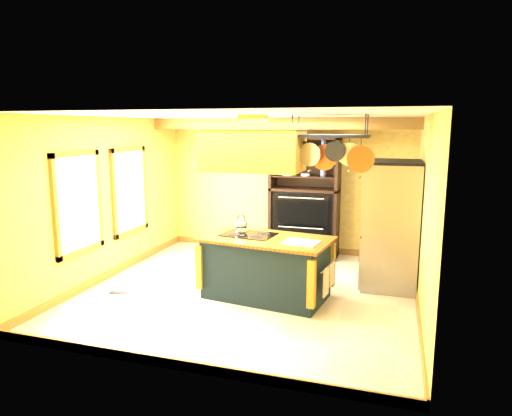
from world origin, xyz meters
The scene contains 15 objects.
floor centered at (0.00, 0.00, 0.00)m, with size 5.00×5.00×0.00m, color beige.
ceiling centered at (0.00, 0.00, 2.70)m, with size 5.00×5.00×0.00m, color white.
wall_back centered at (0.00, 2.50, 1.35)m, with size 5.00×0.02×2.70m, color #E6C954.
wall_front centered at (0.00, -2.50, 1.35)m, with size 5.00×0.02×2.70m, color #E6C954.
wall_left centered at (-2.50, 0.00, 1.35)m, with size 0.02×5.00×2.70m, color #E6C954.
wall_right centered at (2.50, 0.00, 1.35)m, with size 0.02×5.00×2.70m, color #E6C954.
ceiling_beam centered at (0.00, 1.70, 2.59)m, with size 5.00×0.15×0.20m, color olive.
window_near centered at (-2.47, -0.80, 1.40)m, with size 0.06×1.06×1.56m.
window_far centered at (-2.47, 0.60, 1.40)m, with size 0.06×1.06×1.56m.
kitchen_island centered at (0.31, -0.19, 0.47)m, with size 2.01×1.30×1.11m.
range_hood centered at (0.11, -0.19, 2.26)m, with size 1.50×0.85×0.80m.
pot_rack centered at (1.23, -0.19, 2.29)m, with size 1.18×0.53×0.77m.
refrigerator centered at (2.05, 0.90, 0.97)m, with size 0.85×1.01×1.98m.
hutch centered at (0.41, 2.24, 0.91)m, with size 1.33×0.60×2.36m.
floor_register centered at (-1.91, -0.71, 0.01)m, with size 0.28×0.12×0.01m, color black.
Camera 1 is at (2.10, -6.49, 2.54)m, focal length 32.00 mm.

